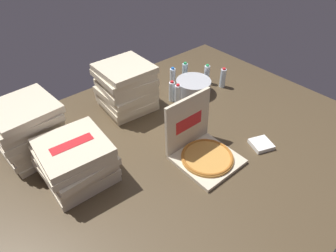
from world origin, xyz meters
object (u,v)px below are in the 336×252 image
(water_bottle_2, at_px, (178,95))
(water_bottle_5, at_px, (207,74))
(pizza_stack_center_near, at_px, (76,162))
(pizza_stack_left_near, at_px, (29,129))
(ice_bucket, at_px, (193,86))
(napkin_pile, at_px, (261,144))
(pizza_stack_center_far, at_px, (126,87))
(water_bottle_0, at_px, (223,78))
(water_bottle_1, at_px, (172,91))
(water_bottle_4, at_px, (185,72))
(open_pizza_box, at_px, (202,148))
(water_bottle_3, at_px, (173,77))

(water_bottle_2, bearing_deg, water_bottle_5, 10.51)
(pizza_stack_center_near, xyz_separation_m, pizza_stack_left_near, (-0.12, 0.47, 0.05))
(ice_bucket, xyz_separation_m, water_bottle_2, (-0.25, -0.05, 0.03))
(napkin_pile, bearing_deg, pizza_stack_center_far, 113.62)
(pizza_stack_center_far, bearing_deg, pizza_stack_center_near, -146.24)
(water_bottle_0, xyz_separation_m, water_bottle_1, (-0.55, 0.14, 0.00))
(water_bottle_2, bearing_deg, pizza_stack_left_near, 169.17)
(water_bottle_0, distance_m, water_bottle_4, 0.39)
(water_bottle_1, xyz_separation_m, water_bottle_5, (0.48, 0.01, 0.00))
(pizza_stack_left_near, relative_size, water_bottle_1, 2.22)
(pizza_stack_left_near, relative_size, water_bottle_2, 2.22)
(open_pizza_box, distance_m, water_bottle_0, 1.05)
(pizza_stack_center_far, xyz_separation_m, water_bottle_5, (0.86, -0.17, -0.11))
(pizza_stack_center_far, bearing_deg, napkin_pile, -66.38)
(water_bottle_4, bearing_deg, ice_bucket, -112.61)
(ice_bucket, bearing_deg, water_bottle_3, 109.02)
(ice_bucket, xyz_separation_m, water_bottle_4, (0.09, 0.22, 0.03))
(open_pizza_box, distance_m, water_bottle_1, 0.78)
(water_bottle_1, height_order, napkin_pile, water_bottle_1)
(ice_bucket, distance_m, water_bottle_3, 0.23)
(pizza_stack_left_near, xyz_separation_m, ice_bucket, (1.49, -0.19, -0.14))
(water_bottle_2, height_order, napkin_pile, water_bottle_2)
(water_bottle_5, xyz_separation_m, napkin_pile, (-0.37, -0.94, -0.08))
(open_pizza_box, height_order, water_bottle_4, open_pizza_box)
(napkin_pile, bearing_deg, water_bottle_3, 86.51)
(pizza_stack_left_near, height_order, water_bottle_4, pizza_stack_left_near)
(water_bottle_2, bearing_deg, pizza_stack_center_far, 145.96)
(ice_bucket, bearing_deg, pizza_stack_center_far, 161.47)
(water_bottle_4, distance_m, water_bottle_5, 0.22)
(water_bottle_5, bearing_deg, pizza_stack_center_far, 168.80)
(open_pizza_box, distance_m, ice_bucket, 0.89)
(pizza_stack_center_far, height_order, napkin_pile, pizza_stack_center_far)
(pizza_stack_center_near, xyz_separation_m, water_bottle_2, (1.12, 0.23, -0.06))
(pizza_stack_center_far, bearing_deg, water_bottle_2, -34.04)
(pizza_stack_center_near, height_order, napkin_pile, pizza_stack_center_near)
(open_pizza_box, distance_m, napkin_pile, 0.50)
(pizza_stack_center_near, bearing_deg, water_bottle_1, 15.47)
(pizza_stack_left_near, xyz_separation_m, water_bottle_0, (1.79, -0.30, -0.11))
(pizza_stack_left_near, bearing_deg, napkin_pile, -39.10)
(pizza_stack_center_far, distance_m, ice_bucket, 0.68)
(pizza_stack_center_far, distance_m, water_bottle_0, 0.99)
(water_bottle_2, bearing_deg, water_bottle_4, 38.16)
(pizza_stack_center_near, height_order, water_bottle_0, pizza_stack_center_near)
(water_bottle_1, height_order, water_bottle_2, same)
(ice_bucket, bearing_deg, pizza_stack_center_near, -168.47)
(pizza_stack_center_near, distance_m, water_bottle_5, 1.62)
(ice_bucket, height_order, water_bottle_2, water_bottle_2)
(water_bottle_1, relative_size, water_bottle_5, 1.00)
(pizza_stack_center_far, distance_m, pizza_stack_center_near, 0.88)
(pizza_stack_center_near, height_order, water_bottle_4, pizza_stack_center_near)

